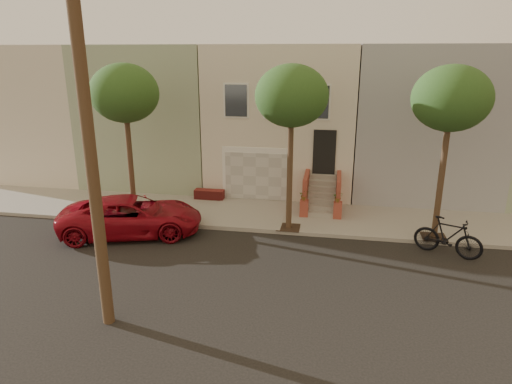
# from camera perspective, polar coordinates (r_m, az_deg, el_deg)

# --- Properties ---
(ground) EXTENTS (90.00, 90.00, 0.00)m
(ground) POSITION_cam_1_polar(r_m,az_deg,el_deg) (14.62, -1.50, -10.44)
(ground) COLOR black
(ground) RESTS_ON ground
(sidewalk) EXTENTS (40.00, 3.70, 0.15)m
(sidewalk) POSITION_cam_1_polar(r_m,az_deg,el_deg) (19.41, 1.66, -2.98)
(sidewalk) COLOR gray
(sidewalk) RESTS_ON ground
(house_row) EXTENTS (33.10, 11.70, 7.00)m
(house_row) POSITION_cam_1_polar(r_m,az_deg,el_deg) (24.20, 3.82, 9.78)
(house_row) COLOR #B9AE9E
(house_row) RESTS_ON sidewalk
(tree_left) EXTENTS (2.70, 2.57, 6.30)m
(tree_left) POSITION_cam_1_polar(r_m,az_deg,el_deg) (18.52, -16.36, 11.84)
(tree_left) COLOR #2D2116
(tree_left) RESTS_ON sidewalk
(tree_mid) EXTENTS (2.70, 2.57, 6.30)m
(tree_mid) POSITION_cam_1_polar(r_m,az_deg,el_deg) (16.72, 4.53, 11.95)
(tree_mid) COLOR #2D2116
(tree_mid) RESTS_ON sidewalk
(tree_right) EXTENTS (2.70, 2.57, 6.30)m
(tree_right) POSITION_cam_1_polar(r_m,az_deg,el_deg) (17.08, 23.56, 10.71)
(tree_right) COLOR #2D2116
(tree_right) RESTS_ON sidewalk
(pickup_truck) EXTENTS (5.85, 3.91, 1.49)m
(pickup_truck) POSITION_cam_1_polar(r_m,az_deg,el_deg) (18.07, -15.52, -2.94)
(pickup_truck) COLOR maroon
(pickup_truck) RESTS_ON ground
(motorcycle) EXTENTS (2.36, 1.52, 1.38)m
(motorcycle) POSITION_cam_1_polar(r_m,az_deg,el_deg) (17.00, 23.22, -5.24)
(motorcycle) COLOR black
(motorcycle) RESTS_ON ground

